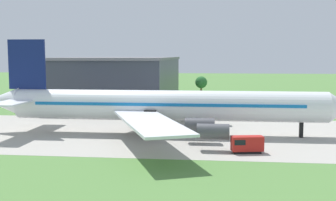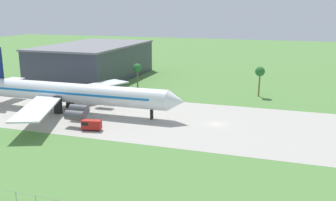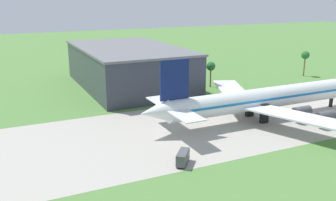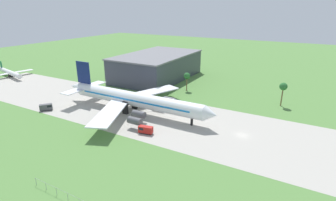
{
  "view_description": "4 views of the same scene",
  "coord_description": "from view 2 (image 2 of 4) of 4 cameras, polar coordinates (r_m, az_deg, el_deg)",
  "views": [
    {
      "loc": [
        -37.02,
        -87.31,
        16.56
      ],
      "look_at": [
        -46.62,
        -1.14,
        7.2
      ],
      "focal_mm": 45.0,
      "sensor_mm": 36.0,
      "label": 1
    },
    {
      "loc": [
        18.81,
        -101.91,
        32.59
      ],
      "look_at": [
        -14.41,
        -1.14,
        6.2
      ],
      "focal_mm": 40.0,
      "sensor_mm": 36.0,
      "label": 2
    },
    {
      "loc": [
        -118.33,
        -85.24,
        35.69
      ],
      "look_at": [
        -78.83,
        -1.14,
        9.31
      ],
      "focal_mm": 40.0,
      "sensor_mm": 36.0,
      "label": 3
    },
    {
      "loc": [
        18.48,
        -88.26,
        44.18
      ],
      "look_at": [
        -33.79,
        5.0,
        6.0
      ],
      "focal_mm": 28.0,
      "sensor_mm": 36.0,
      "label": 4
    }
  ],
  "objects": [
    {
      "name": "ground_plane",
      "position": [
        108.64,
        7.44,
        -3.61
      ],
      "size": [
        600.0,
        600.0,
        0.0
      ],
      "primitive_type": "plane",
      "color": "#517F3D"
    },
    {
      "name": "taxiway_strip",
      "position": [
        108.64,
        7.44,
        -3.61
      ],
      "size": [
        320.0,
        44.0,
        0.02
      ],
      "color": "#A8A399",
      "rests_on": "ground_plane"
    },
    {
      "name": "jet_airliner",
      "position": [
        123.74,
        -14.92,
        1.15
      ],
      "size": [
        77.18,
        60.1,
        19.89
      ],
      "color": "white",
      "rests_on": "ground_plane"
    },
    {
      "name": "catering_van",
      "position": [
        104.21,
        -11.65,
        -3.66
      ],
      "size": [
        5.62,
        2.91,
        2.89
      ],
      "color": "black",
      "rests_on": "ground_plane"
    },
    {
      "name": "terminal_building",
      "position": [
        181.89,
        -11.19,
        5.92
      ],
      "size": [
        36.72,
        61.2,
        15.85
      ],
      "color": "#333842",
      "rests_on": "ground_plane"
    },
    {
      "name": "palm_tree_row",
      "position": [
        143.41,
        19.63,
        3.47
      ],
      "size": [
        115.61,
        3.6,
        11.97
      ],
      "color": "brown",
      "rests_on": "ground_plane"
    }
  ]
}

